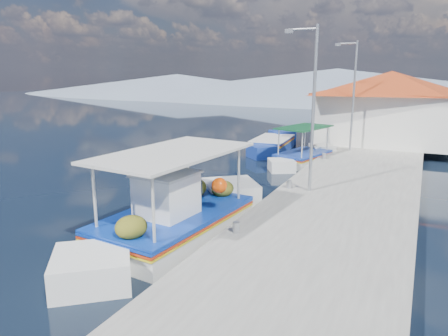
% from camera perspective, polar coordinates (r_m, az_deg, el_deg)
% --- Properties ---
extents(ground, '(160.00, 160.00, 0.00)m').
position_cam_1_polar(ground, '(16.21, -6.32, -4.58)').
color(ground, black).
rests_on(ground, ground).
extents(quay, '(5.00, 44.00, 0.50)m').
position_cam_1_polar(quay, '(19.75, 18.13, -1.16)').
color(quay, '#A8A69D').
rests_on(quay, ground).
extents(bollards, '(0.20, 17.20, 0.30)m').
position_cam_1_polar(bollards, '(19.31, 11.73, 0.13)').
color(bollards, '#A5A8AD').
rests_on(bollards, quay).
extents(main_caique, '(3.14, 8.95, 2.96)m').
position_cam_1_polar(main_caique, '(12.68, -6.55, -7.01)').
color(main_caique, silver).
rests_on(main_caique, ground).
extents(caique_green_canopy, '(2.77, 5.82, 2.25)m').
position_cam_1_polar(caique_green_canopy, '(22.87, 10.74, 1.39)').
color(caique_green_canopy, silver).
rests_on(caique_green_canopy, ground).
extents(caique_blue_hull, '(2.30, 6.76, 1.21)m').
position_cam_1_polar(caique_blue_hull, '(26.49, 6.71, 3.12)').
color(caique_blue_hull, '#193799').
rests_on(caique_blue_hull, ground).
extents(harbor_building, '(10.49, 10.49, 4.40)m').
position_cam_1_polar(harbor_building, '(28.20, 21.69, 7.92)').
color(harbor_building, silver).
rests_on(harbor_building, quay).
extents(lamp_post_near, '(1.21, 0.14, 6.00)m').
position_cam_1_polar(lamp_post_near, '(15.54, 11.85, 8.95)').
color(lamp_post_near, '#A5A8AD').
rests_on(lamp_post_near, quay).
extents(lamp_post_far, '(1.21, 0.14, 6.00)m').
position_cam_1_polar(lamp_post_far, '(24.36, 17.13, 10.11)').
color(lamp_post_far, '#A5A8AD').
rests_on(lamp_post_far, quay).
extents(mountain_ridge, '(171.40, 96.00, 5.50)m').
position_cam_1_polar(mountain_ridge, '(69.12, 24.68, 9.66)').
color(mountain_ridge, gray).
rests_on(mountain_ridge, ground).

